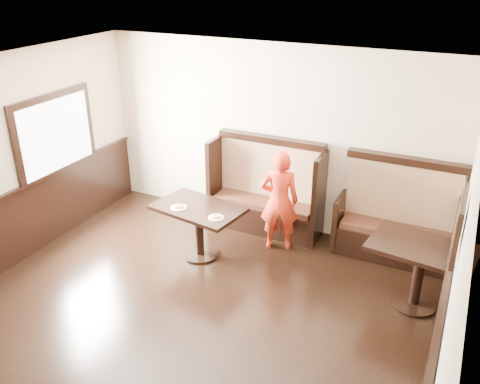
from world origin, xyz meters
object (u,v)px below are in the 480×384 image
Objects in this scene: booth_neighbor at (396,226)px; table_main at (199,218)px; table_neighbor at (420,261)px; child at (279,201)px; booth_main at (267,196)px.

booth_neighbor is 1.27× the size of table_main.
table_main is at bearing -169.62° from table_neighbor.
table_main is (-2.47, -1.16, 0.11)m from booth_neighbor.
booth_neighbor reaches higher than table_neighbor.
table_neighbor is (0.44, -1.02, 0.14)m from booth_neighbor.
child is at bearing 45.47° from table_main.
child is (0.39, -0.48, 0.22)m from booth_main.
booth_neighbor is (1.95, -0.00, -0.05)m from booth_main.
table_neighbor is 0.86× the size of child.
table_neighbor is (2.39, -1.03, 0.09)m from booth_main.
table_neighbor is at bearing -23.25° from booth_main.
booth_neighbor reaches higher than table_main.
booth_main reaches higher than table_main.
booth_main is 1.95m from booth_neighbor.
child reaches higher than table_main.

